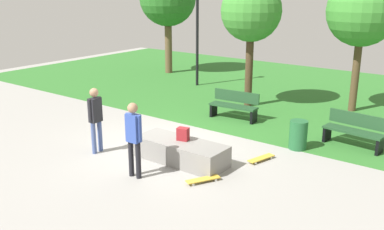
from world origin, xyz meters
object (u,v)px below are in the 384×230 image
(skateboard_spare, at_px, (261,158))
(lamp_post, at_px, (197,27))
(skater_watching, at_px, (95,115))
(tree_broad_elm, at_px, (251,12))
(skater_performing_trick, at_px, (134,134))
(backpack_on_ledge, at_px, (183,134))
(park_bench_far_right, at_px, (354,130))
(trash_bin, at_px, (298,135))
(park_bench_far_left, at_px, (234,105))
(concrete_ledge, at_px, (181,151))
(skateboard_by_ledge, at_px, (203,179))
(tree_slender_maple, at_px, (362,12))

(skateboard_spare, bearing_deg, lamp_post, 136.97)
(lamp_post, bearing_deg, skater_watching, -71.80)
(tree_broad_elm, bearing_deg, skater_performing_trick, -81.64)
(backpack_on_ledge, xyz_separation_m, skater_watching, (-2.15, -0.92, 0.32))
(park_bench_far_right, xyz_separation_m, trash_bin, (-1.14, -1.07, -0.09))
(park_bench_far_left, bearing_deg, lamp_post, 139.97)
(park_bench_far_left, bearing_deg, concrete_ledge, -77.64)
(skateboard_by_ledge, distance_m, lamp_post, 10.11)
(skater_watching, relative_size, park_bench_far_right, 1.05)
(skateboard_by_ledge, bearing_deg, tree_slender_maple, 84.04)
(tree_slender_maple, distance_m, lamp_post, 6.79)
(tree_slender_maple, xyz_separation_m, lamp_post, (-6.73, -0.01, -0.85))
(skater_watching, height_order, lamp_post, lamp_post)
(park_bench_far_left, relative_size, tree_slender_maple, 0.36)
(skateboard_spare, xyz_separation_m, trash_bin, (0.38, 1.33, 0.33))
(skater_watching, bearing_deg, lamp_post, 108.20)
(skateboard_spare, xyz_separation_m, tree_broad_elm, (-2.87, 4.30, 3.27))
(skateboard_by_ledge, distance_m, park_bench_far_right, 4.73)
(concrete_ledge, distance_m, skater_watching, 2.43)
(skater_performing_trick, distance_m, trash_bin, 4.56)
(skater_watching, distance_m, park_bench_far_left, 4.91)
(trash_bin, bearing_deg, skater_watching, -140.32)
(skater_performing_trick, xyz_separation_m, skater_watching, (-1.87, 0.52, -0.02))
(tree_slender_maple, bearing_deg, skateboard_by_ledge, -95.96)
(skater_performing_trick, bearing_deg, backpack_on_ledge, 79.32)
(skateboard_by_ledge, relative_size, trash_bin, 1.02)
(backpack_on_ledge, bearing_deg, skateboard_spare, 21.11)
(skater_watching, relative_size, trash_bin, 2.21)
(backpack_on_ledge, bearing_deg, trash_bin, 36.74)
(skater_performing_trick, xyz_separation_m, tree_broad_elm, (-1.01, 6.90, 2.30))
(backpack_on_ledge, distance_m, trash_bin, 3.18)
(skater_performing_trick, bearing_deg, skater_watching, 164.50)
(tree_broad_elm, bearing_deg, skateboard_spare, -56.32)
(concrete_ledge, relative_size, skater_performing_trick, 1.36)
(park_bench_far_left, xyz_separation_m, trash_bin, (2.80, -1.30, -0.09))
(skateboard_by_ledge, height_order, park_bench_far_left, park_bench_far_left)
(park_bench_far_right, height_order, lamp_post, lamp_post)
(concrete_ledge, xyz_separation_m, tree_broad_elm, (-1.29, 5.55, 3.07))
(lamp_post, bearing_deg, tree_broad_elm, -25.10)
(skater_performing_trick, bearing_deg, trash_bin, 60.39)
(skateboard_spare, xyz_separation_m, park_bench_far_left, (-2.42, 2.63, 0.42))
(concrete_ledge, bearing_deg, tree_broad_elm, 103.12)
(concrete_ledge, xyz_separation_m, skater_watching, (-2.16, -0.82, 0.75))
(skater_performing_trick, distance_m, park_bench_far_left, 5.28)
(skater_performing_trick, distance_m, tree_slender_maple, 9.14)
(park_bench_far_left, bearing_deg, tree_broad_elm, 104.88)
(backpack_on_ledge, distance_m, tree_broad_elm, 6.20)
(skateboard_spare, xyz_separation_m, park_bench_far_right, (1.52, 2.40, 0.42))
(skateboard_spare, bearing_deg, park_bench_far_left, 132.66)
(park_bench_far_right, bearing_deg, concrete_ledge, -130.29)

